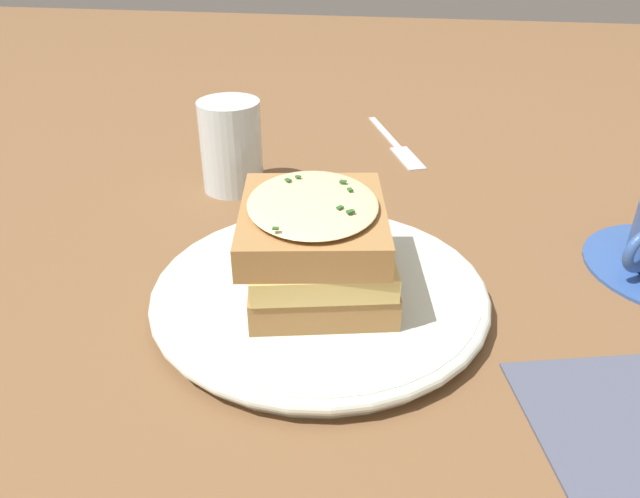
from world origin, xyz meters
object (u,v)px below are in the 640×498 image
object	(u,v)px
dinner_plate	(320,293)
sandwich	(317,244)
fork	(398,147)
water_glass	(231,146)

from	to	relation	value
dinner_plate	sandwich	bearing A→B (deg)	22.12
dinner_plate	fork	world-z (taller)	dinner_plate
sandwich	fork	xyz separation A→B (m)	(-0.05, -0.34, -0.05)
dinner_plate	sandwich	distance (m)	0.04
dinner_plate	sandwich	size ratio (longest dim) A/B	1.83
sandwich	water_glass	xyz separation A→B (m)	(0.12, -0.20, -0.01)
dinner_plate	water_glass	xyz separation A→B (m)	(0.12, -0.20, 0.04)
dinner_plate	fork	distance (m)	0.34
dinner_plate	fork	xyz separation A→B (m)	(-0.05, -0.34, -0.01)
water_glass	fork	world-z (taller)	water_glass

